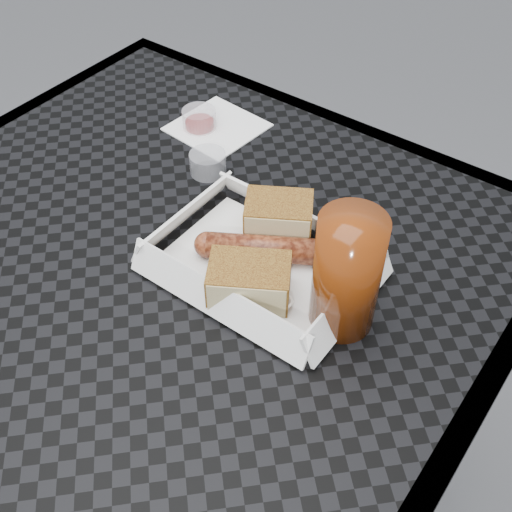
{
  "coord_description": "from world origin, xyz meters",
  "views": [
    {
      "loc": [
        0.41,
        -0.36,
        1.29
      ],
      "look_at": [
        0.11,
        0.05,
        0.78
      ],
      "focal_mm": 45.0,
      "sensor_mm": 36.0,
      "label": 1
    }
  ],
  "objects_px": {
    "patio_table": "(162,301)",
    "food_tray": "(261,268)",
    "drink_glass": "(347,274)",
    "bratwurst": "(266,249)"
  },
  "relations": [
    {
      "from": "patio_table",
      "to": "drink_glass",
      "type": "xyz_separation_m",
      "value": [
        0.22,
        0.05,
        0.15
      ]
    },
    {
      "from": "patio_table",
      "to": "bratwurst",
      "type": "relative_size",
      "value": 5.3
    },
    {
      "from": "food_tray",
      "to": "bratwurst",
      "type": "height_order",
      "value": "bratwurst"
    },
    {
      "from": "patio_table",
      "to": "bratwurst",
      "type": "height_order",
      "value": "bratwurst"
    },
    {
      "from": "drink_glass",
      "to": "bratwurst",
      "type": "bearing_deg",
      "value": 168.75
    },
    {
      "from": "patio_table",
      "to": "food_tray",
      "type": "height_order",
      "value": "food_tray"
    },
    {
      "from": "patio_table",
      "to": "food_tray",
      "type": "xyz_separation_m",
      "value": [
        0.11,
        0.06,
        0.08
      ]
    },
    {
      "from": "patio_table",
      "to": "food_tray",
      "type": "relative_size",
      "value": 3.64
    },
    {
      "from": "patio_table",
      "to": "bratwurst",
      "type": "distance_m",
      "value": 0.16
    },
    {
      "from": "patio_table",
      "to": "drink_glass",
      "type": "relative_size",
      "value": 5.54
    }
  ]
}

